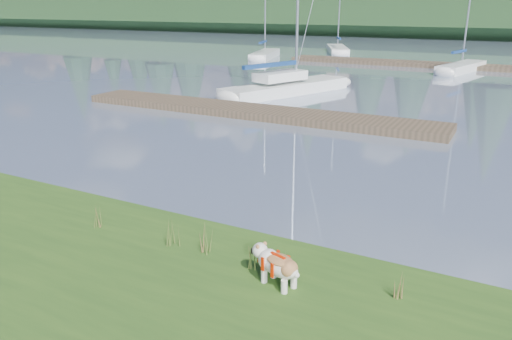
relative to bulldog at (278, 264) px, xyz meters
The scene contains 16 objects.
ground 33.13m from the bulldog, 95.18° to the left, with size 200.00×200.00×0.00m, color #7B8AA4.
ridge 76.07m from the bulldog, 92.25° to the left, with size 200.00×20.00×5.00m, color #1B3519.
bulldog is the anchor object (origin of this frame).
sailboat_main 19.48m from the bulldog, 112.90° to the left, with size 4.66×8.72×12.51m.
dock_near 13.89m from the bulldog, 120.24° to the left, with size 16.00×2.00×0.30m, color #4C3D2C.
dock_far 33.01m from the bulldog, 91.72° to the left, with size 26.00×2.20×0.30m, color #4C3D2C.
sailboat_bg_0 37.39m from the bulldog, 117.04° to the left, with size 3.27×7.35×10.57m.
sailboat_bg_1 43.27m from the bulldog, 107.98° to the left, with size 4.64×7.86×11.81m.
sailboat_bg_2 31.58m from the bulldog, 91.44° to the left, with size 2.86×6.95×10.39m.
weed_0 2.16m from the bulldog, behind, with size 0.17×0.14×0.66m.
weed_1 1.57m from the bulldog, 167.19° to the left, with size 0.17×0.14×0.55m.
weed_2 0.23m from the bulldog, 41.34° to the left, with size 0.17×0.14×0.56m.
weed_3 3.95m from the bulldog, behind, with size 0.17×0.14×0.57m.
weed_4 0.63m from the bulldog, 151.58° to the left, with size 0.17×0.14×0.45m.
weed_5 1.77m from the bulldog, 16.03° to the left, with size 0.17×0.14×0.54m.
mud_lip 3.35m from the bulldog, 155.09° to the left, with size 60.00×0.50×0.14m, color #33281C.
Camera 1 is at (5.81, -9.01, 4.39)m, focal length 35.00 mm.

